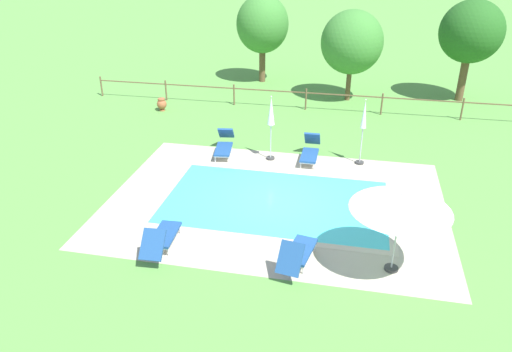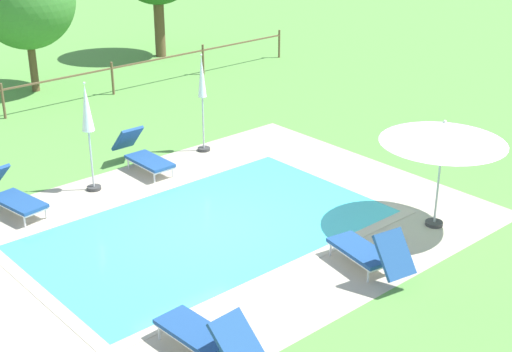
# 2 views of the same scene
# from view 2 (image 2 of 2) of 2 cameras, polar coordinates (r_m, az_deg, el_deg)

# --- Properties ---
(ground_plane) EXTENTS (160.00, 160.00, 0.00)m
(ground_plane) POSITION_cam_2_polar(r_m,az_deg,el_deg) (14.95, -3.72, -4.08)
(ground_plane) COLOR #599342
(pool_deck_paving) EXTENTS (10.76, 7.84, 0.01)m
(pool_deck_paving) POSITION_cam_2_polar(r_m,az_deg,el_deg) (14.95, -3.72, -4.07)
(pool_deck_paving) COLOR #B2A893
(pool_deck_paving) RESTS_ON ground
(swimming_pool_water) EXTENTS (7.10, 4.18, 0.01)m
(swimming_pool_water) POSITION_cam_2_polar(r_m,az_deg,el_deg) (14.95, -3.72, -4.07)
(swimming_pool_water) COLOR #42CCD6
(swimming_pool_water) RESTS_ON ground
(pool_coping_rim) EXTENTS (7.58, 4.66, 0.01)m
(pool_coping_rim) POSITION_cam_2_polar(r_m,az_deg,el_deg) (14.95, -3.72, -4.05)
(pool_coping_rim) COLOR #C0B59F
(pool_coping_rim) RESTS_ON ground
(sun_lounger_north_near_steps) EXTENTS (0.88, 2.01, 0.91)m
(sun_lounger_north_near_steps) POSITION_cam_2_polar(r_m,az_deg,el_deg) (16.30, -18.47, -1.41)
(sun_lounger_north_near_steps) COLOR navy
(sun_lounger_north_near_steps) RESTS_ON ground
(sun_lounger_north_mid) EXTENTS (0.70, 1.96, 0.93)m
(sun_lounger_north_mid) POSITION_cam_2_polar(r_m,az_deg,el_deg) (11.17, -3.86, -12.18)
(sun_lounger_north_mid) COLOR navy
(sun_lounger_north_mid) RESTS_ON ground
(sun_lounger_north_far) EXTENTS (0.60, 1.89, 0.96)m
(sun_lounger_north_far) POSITION_cam_2_polar(r_m,az_deg,el_deg) (17.77, -8.74, 1.63)
(sun_lounger_north_far) COLOR navy
(sun_lounger_north_far) RESTS_ON ground
(sun_lounger_north_end) EXTENTS (0.91, 1.91, 1.01)m
(sun_lounger_north_end) POSITION_cam_2_polar(r_m,az_deg,el_deg) (13.41, 8.80, -5.84)
(sun_lounger_north_end) COLOR navy
(sun_lounger_north_end) RESTS_ON ground
(patio_umbrella_open_foreground) EXTENTS (2.48, 2.48, 2.27)m
(patio_umbrella_open_foreground) POSITION_cam_2_polar(r_m,az_deg,el_deg) (14.72, 14.34, 3.28)
(patio_umbrella_open_foreground) COLOR #383838
(patio_umbrella_open_foreground) RESTS_ON ground
(patio_umbrella_closed_row_west) EXTENTS (0.32, 0.32, 2.53)m
(patio_umbrella_closed_row_west) POSITION_cam_2_polar(r_m,az_deg,el_deg) (18.43, -4.19, 6.72)
(patio_umbrella_closed_row_west) COLOR #383838
(patio_umbrella_closed_row_west) RESTS_ON ground
(patio_umbrella_closed_row_mid_west) EXTENTS (0.32, 0.32, 2.52)m
(patio_umbrella_closed_row_mid_west) POSITION_cam_2_polar(r_m,az_deg,el_deg) (16.43, -12.94, 4.49)
(patio_umbrella_closed_row_mid_west) COLOR #383838
(patio_umbrella_closed_row_mid_west) RESTS_ON ground
(perimeter_fence) EXTENTS (21.76, 0.08, 1.05)m
(perimeter_fence) POSITION_cam_2_polar(r_m,az_deg,el_deg) (22.32, -19.07, 5.94)
(perimeter_fence) COLOR brown
(perimeter_fence) RESTS_ON ground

